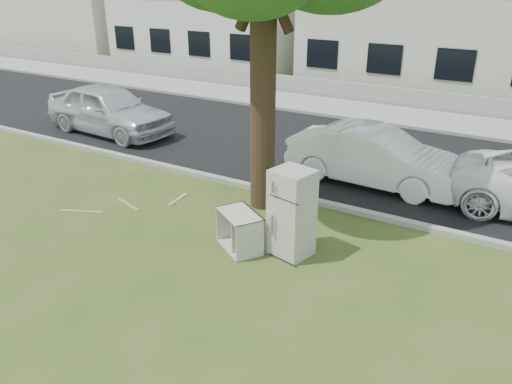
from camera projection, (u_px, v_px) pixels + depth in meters
The scene contains 14 objects.
ground at pixel (234, 243), 9.71m from camera, with size 120.00×120.00×0.00m, color #364B1A.
road at pixel (346, 154), 14.44m from camera, with size 120.00×7.00×0.01m, color black.
kerb_near at pixel (291, 198), 11.64m from camera, with size 120.00×0.18×0.12m, color gray.
kerb_far at pixel (384, 125), 17.24m from camera, with size 120.00×0.18×0.12m, color gray.
sidewalk at pixel (396, 115), 18.38m from camera, with size 120.00×2.80×0.01m, color gray.
low_wall at pixel (409, 98), 19.50m from camera, with size 120.00×0.15×0.70m, color gray.
townhouse_center at pixel (448, 0), 22.00m from camera, with size 11.22×8.16×7.44m.
fridge at pixel (292, 213), 9.03m from camera, with size 0.69×0.64×1.67m, color #B3B0A1.
cabinet at pixel (240, 231), 9.40m from camera, with size 0.94×0.58×0.73m, color silver.
plank_a at pixel (82, 211), 10.98m from camera, with size 0.99×0.08×0.02m, color #A1844E.
plank_b at pixel (128, 204), 11.31m from camera, with size 0.89×0.09×0.02m, color #957D4D.
plank_c at pixel (178, 199), 11.57m from camera, with size 0.73×0.08×0.02m, color tan.
car_center at pixel (374, 157), 12.20m from camera, with size 1.48×4.25×1.40m, color white.
car_left at pixel (109, 109), 16.11m from camera, with size 1.85×4.59×1.57m, color silver.
Camera 1 is at (4.69, -7.09, 4.82)m, focal length 35.00 mm.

